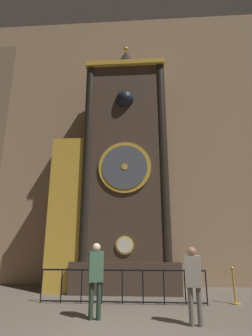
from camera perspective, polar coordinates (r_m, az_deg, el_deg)
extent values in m
cube|color=#997A5B|center=(12.43, 1.52, 7.09)|extent=(24.00, 0.30, 13.07)
cube|color=#423328|center=(10.21, 0.00, -22.45)|extent=(3.82, 1.61, 1.05)
cube|color=#423328|center=(10.67, 0.00, 2.42)|extent=(3.06, 1.40, 7.98)
cube|color=gold|center=(12.36, -0.03, 19.99)|extent=(3.30, 1.54, 0.20)
cylinder|color=gold|center=(9.41, -0.30, -16.45)|extent=(0.63, 0.05, 0.63)
cylinder|color=silver|center=(9.38, -0.32, -16.46)|extent=(0.52, 0.03, 0.52)
cylinder|color=gold|center=(9.79, -0.28, 0.19)|extent=(1.97, 0.07, 1.97)
cylinder|color=#4C515B|center=(9.74, -0.30, 0.26)|extent=(1.69, 0.04, 1.69)
cylinder|color=gold|center=(9.72, -0.31, 0.30)|extent=(0.24, 0.03, 0.24)
cube|color=black|center=(11.38, -0.07, 13.51)|extent=(0.93, 0.42, 0.93)
sphere|color=black|center=(11.01, -0.22, 14.60)|extent=(0.75, 0.75, 0.75)
cylinder|color=black|center=(10.31, -8.34, 3.25)|extent=(0.36, 0.36, 7.98)
cylinder|color=black|center=(10.12, 8.06, 3.61)|extent=(0.36, 0.36, 7.98)
cylinder|color=gold|center=(12.59, 0.00, 20.64)|extent=(0.99, 0.99, 0.30)
cone|color=black|center=(12.93, 0.00, 22.66)|extent=(0.94, 0.94, 0.83)
sphere|color=gold|center=(13.27, 0.00, 24.47)|extent=(0.20, 0.20, 0.20)
cube|color=brown|center=(10.63, -12.15, -9.33)|extent=(1.27, 1.19, 5.68)
cube|color=gold|center=(10.04, -13.08, -8.93)|extent=(1.33, 0.06, 5.68)
cylinder|color=black|center=(8.85, -17.90, -23.18)|extent=(0.04, 0.04, 0.93)
cylinder|color=black|center=(8.66, -13.87, -23.63)|extent=(0.04, 0.04, 0.93)
cylinder|color=black|center=(8.51, -9.65, -24.00)|extent=(0.04, 0.04, 0.93)
cylinder|color=black|center=(8.40, -5.28, -24.25)|extent=(0.04, 0.04, 0.93)
cylinder|color=black|center=(8.33, -0.80, -24.38)|extent=(0.04, 0.04, 0.93)
cylinder|color=black|center=(8.31, 3.73, -24.38)|extent=(0.04, 0.04, 0.93)
cylinder|color=black|center=(8.33, 8.26, -24.24)|extent=(0.04, 0.04, 0.93)
cylinder|color=black|center=(8.39, 12.74, -23.97)|extent=(0.04, 0.04, 0.93)
cylinder|color=black|center=(8.49, 17.10, -23.59)|extent=(0.04, 0.04, 0.93)
cylinder|color=black|center=(8.28, -0.79, -21.33)|extent=(4.80, 0.05, 0.05)
cylinder|color=black|center=(8.41, -0.81, -27.12)|extent=(4.80, 0.04, 0.04)
cylinder|color=#213427|center=(6.86, -7.61, -26.68)|extent=(0.11, 0.11, 0.80)
cylinder|color=#213427|center=(6.83, -5.95, -26.78)|extent=(0.11, 0.11, 0.80)
cube|color=#385642|center=(6.74, -6.57, -20.48)|extent=(0.39, 0.31, 0.69)
sphere|color=beige|center=(6.72, -6.45, -16.78)|extent=(0.20, 0.20, 0.20)
cylinder|color=#58554F|center=(6.51, 13.97, -27.18)|extent=(0.11, 0.11, 0.76)
cylinder|color=#58554F|center=(6.54, 15.72, -27.01)|extent=(0.11, 0.11, 0.76)
cube|color=gray|center=(6.42, 14.38, -20.91)|extent=(0.38, 0.29, 0.65)
sphere|color=#8C664C|center=(6.39, 14.12, -17.22)|extent=(0.20, 0.20, 0.20)
cylinder|color=#B28E33|center=(8.98, 22.80, -25.54)|extent=(0.28, 0.28, 0.04)
cylinder|color=#B28E33|center=(8.91, 22.48, -22.74)|extent=(0.06, 0.06, 0.93)
sphere|color=#B28E33|center=(8.85, 22.12, -19.55)|extent=(0.09, 0.09, 0.09)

